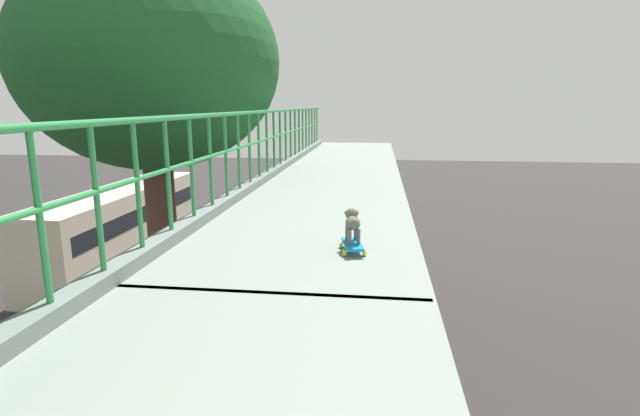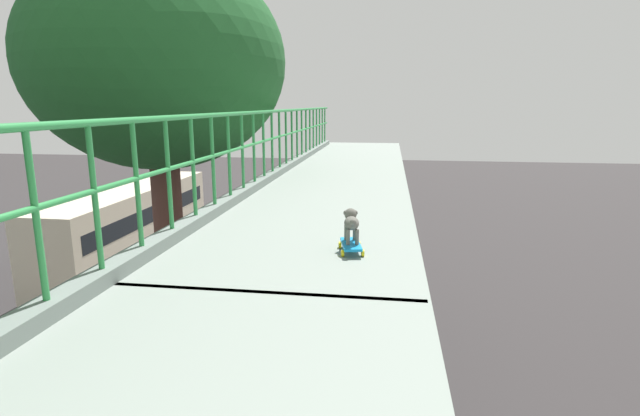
% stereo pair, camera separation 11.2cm
% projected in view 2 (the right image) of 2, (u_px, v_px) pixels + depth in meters
% --- Properties ---
extents(overpass_deck, '(2.52, 28.59, 0.49)m').
position_uv_depth(overpass_deck, '(245.00, 343.00, 3.29)').
color(overpass_deck, gray).
rests_on(overpass_deck, bridge_pier).
extents(green_railing, '(0.20, 27.16, 1.24)m').
position_uv_depth(green_railing, '(74.00, 262.00, 3.34)').
color(green_railing, gray).
rests_on(green_railing, overpass_deck).
extents(city_bus, '(2.53, 11.20, 3.47)m').
position_uv_depth(city_bus, '(131.00, 223.00, 21.31)').
color(city_bus, beige).
rests_on(city_bus, ground).
extents(roadside_tree_mid, '(4.97, 4.97, 9.98)m').
position_uv_depth(roadside_tree_mid, '(158.00, 68.00, 9.35)').
color(roadside_tree_mid, brown).
rests_on(roadside_tree_mid, ground).
extents(toy_skateboard, '(0.27, 0.43, 0.09)m').
position_uv_depth(toy_skateboard, '(351.00, 245.00, 4.47)').
color(toy_skateboard, '#1284C9').
rests_on(toy_skateboard, overpass_deck).
extents(small_dog, '(0.18, 0.32, 0.30)m').
position_uv_depth(small_dog, '(351.00, 222.00, 4.47)').
color(small_dog, '#626159').
rests_on(small_dog, toy_skateboard).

